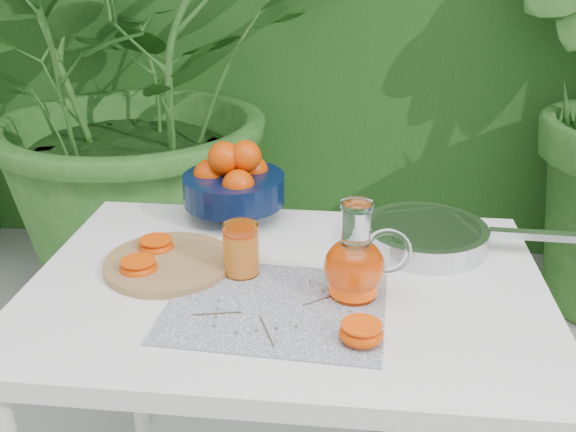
# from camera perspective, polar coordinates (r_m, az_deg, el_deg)

# --- Properties ---
(potted_plant_left) EXTENTS (2.44, 2.44, 1.73)m
(potted_plant_left) POSITION_cam_1_polar(r_m,az_deg,el_deg) (2.55, -13.21, 11.89)
(potted_plant_left) COLOR #23591E
(potted_plant_left) RESTS_ON ground
(white_table) EXTENTS (1.00, 0.70, 0.75)m
(white_table) POSITION_cam_1_polar(r_m,az_deg,el_deg) (1.30, -0.10, -8.93)
(white_table) COLOR white
(white_table) RESTS_ON ground
(placemat) EXTENTS (0.41, 0.33, 0.00)m
(placemat) POSITION_cam_1_polar(r_m,az_deg,el_deg) (1.17, -1.10, -8.03)
(placemat) COLOR #0B1340
(placemat) RESTS_ON white_table
(cutting_board) EXTENTS (0.34, 0.34, 0.02)m
(cutting_board) POSITION_cam_1_polar(r_m,az_deg,el_deg) (1.32, -10.54, -4.13)
(cutting_board) COLOR #9C6C46
(cutting_board) RESTS_ON white_table
(fruit_bowl) EXTENTS (0.31, 0.31, 0.19)m
(fruit_bowl) POSITION_cam_1_polar(r_m,az_deg,el_deg) (1.51, -4.87, 3.01)
(fruit_bowl) COLOR black
(fruit_bowl) RESTS_ON white_table
(juice_pitcher) EXTENTS (0.16, 0.12, 0.19)m
(juice_pitcher) POSITION_cam_1_polar(r_m,az_deg,el_deg) (1.18, 6.02, -4.24)
(juice_pitcher) COLOR white
(juice_pitcher) RESTS_ON white_table
(juice_tumbler) EXTENTS (0.09, 0.09, 0.10)m
(juice_tumbler) POSITION_cam_1_polar(r_m,az_deg,el_deg) (1.26, -4.18, -3.06)
(juice_tumbler) COLOR white
(juice_tumbler) RESTS_ON white_table
(saute_pan) EXTENTS (0.47, 0.28, 0.05)m
(saute_pan) POSITION_cam_1_polar(r_m,az_deg,el_deg) (1.41, 12.23, -1.65)
(saute_pan) COLOR #B9BABE
(saute_pan) RESTS_ON white_table
(orange_halves) EXTENTS (0.53, 0.36, 0.04)m
(orange_halves) POSITION_cam_1_polar(r_m,az_deg,el_deg) (1.24, -7.01, -5.55)
(orange_halves) COLOR #D74902
(orange_halves) RESTS_ON white_table
(thyme_sprigs) EXTENTS (0.29, 0.22, 0.01)m
(thyme_sprigs) POSITION_cam_1_polar(r_m,az_deg,el_deg) (1.15, -1.23, -8.49)
(thyme_sprigs) COLOR brown
(thyme_sprigs) RESTS_ON white_table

